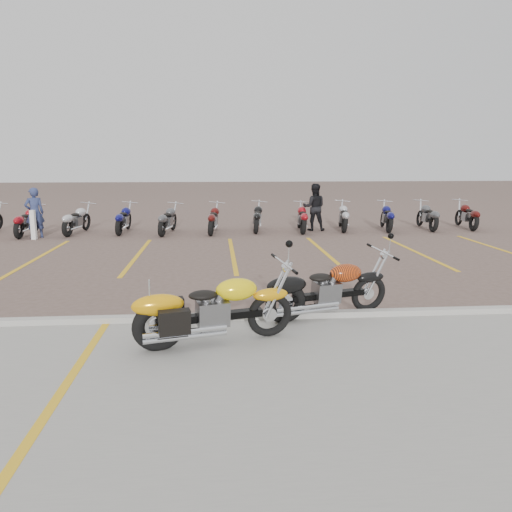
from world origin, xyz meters
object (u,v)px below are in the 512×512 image
Objects in this scene: flame_cruiser at (324,291)px; person_b at (314,207)px; bollard at (33,225)px; person_a at (35,213)px; yellow_cruiser at (211,312)px.

flame_cruiser is 10.73m from person_b.
bollard is at bearing 115.07° from flame_cruiser.
person_b is (1.90, 10.55, 0.42)m from flame_cruiser.
person_a is at bearing 14.56° from person_b.
yellow_cruiser is 1.33× the size of person_b.
person_b reaches higher than yellow_cruiser.
yellow_cruiser is at bearing -59.43° from bollard.
person_b is (9.95, 1.02, 0.02)m from person_a.
yellow_cruiser is 11.95m from bollard.
person_a reaches higher than flame_cruiser.
flame_cruiser is 12.18m from bollard.
bollard is (-9.90, -1.37, -0.39)m from person_b.
person_a is 10.00m from person_b.
yellow_cruiser is 1.05× the size of flame_cruiser.
person_a is at bearing 114.19° from flame_cruiser.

